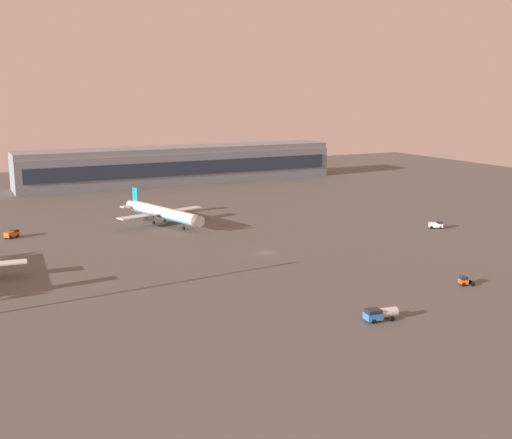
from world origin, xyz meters
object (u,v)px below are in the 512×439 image
pushback_tug (464,281)px  fuel_truck (380,314)px  airplane_terminal_side (162,213)px  cargo_loader (436,225)px  baggage_tractor (12,234)px

pushback_tug → fuel_truck: fuel_truck is taller
airplane_terminal_side → cargo_loader: bearing=133.4°
airplane_terminal_side → pushback_tug: 98.34m
fuel_truck → baggage_tractor: 114.20m
pushback_tug → fuel_truck: size_ratio=0.54×
cargo_loader → baggage_tractor: size_ratio=1.02×
airplane_terminal_side → cargo_loader: 84.99m
baggage_tractor → cargo_loader: bearing=30.6°
airplane_terminal_side → pushback_tug: (38.67, -90.37, -2.68)m
pushback_tug → baggage_tractor: (-83.23, 91.39, 0.11)m
pushback_tug → cargo_loader: cargo_loader is taller
pushback_tug → fuel_truck: 31.01m
cargo_loader → baggage_tractor: bearing=-76.2°
pushback_tug → baggage_tractor: baggage_tractor is taller
pushback_tug → cargo_loader: 58.80m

